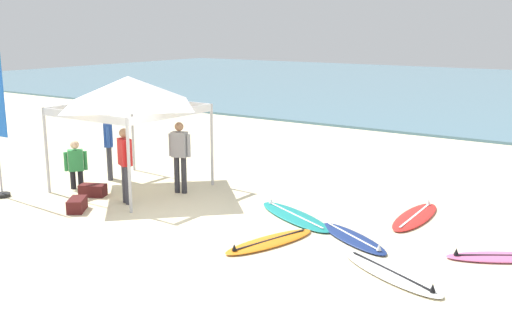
% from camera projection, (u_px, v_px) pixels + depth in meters
% --- Properties ---
extents(ground_plane, '(80.00, 80.00, 0.00)m').
position_uv_depth(ground_plane, '(189.00, 222.00, 12.17)').
color(ground_plane, beige).
extents(canopy_tent, '(2.90, 2.90, 2.75)m').
position_uv_depth(canopy_tent, '(128.00, 91.00, 14.15)').
color(canopy_tent, '#B7B7BC').
rests_on(canopy_tent, ground).
extents(surfboard_white, '(2.21, 1.44, 0.19)m').
position_uv_depth(surfboard_white, '(391.00, 273.00, 9.57)').
color(surfboard_white, white).
rests_on(surfboard_white, ground).
extents(surfboard_red, '(0.67, 2.22, 0.19)m').
position_uv_depth(surfboard_red, '(415.00, 216.00, 12.41)').
color(surfboard_red, red).
rests_on(surfboard_red, ground).
extents(surfboard_teal, '(2.38, 1.58, 0.19)m').
position_uv_depth(surfboard_teal, '(294.00, 216.00, 12.43)').
color(surfboard_teal, '#19847F').
rests_on(surfboard_teal, ground).
extents(surfboard_pink, '(1.84, 1.45, 0.19)m').
position_uv_depth(surfboard_pink, '(500.00, 257.00, 10.23)').
color(surfboard_pink, pink).
rests_on(surfboard_pink, ground).
extents(surfboard_navy, '(1.94, 1.41, 0.19)m').
position_uv_depth(surfboard_navy, '(353.00, 238.00, 11.14)').
color(surfboard_navy, navy).
rests_on(surfboard_navy, ground).
extents(surfboard_orange, '(1.07, 2.09, 0.19)m').
position_uv_depth(surfboard_orange, '(270.00, 242.00, 10.96)').
color(surfboard_orange, orange).
rests_on(surfboard_orange, ground).
extents(person_blue, '(0.43, 0.41, 1.71)m').
position_uv_depth(person_blue, '(109.00, 142.00, 15.34)').
color(person_blue, '#383842').
rests_on(person_blue, ground).
extents(person_red, '(0.51, 0.35, 1.71)m').
position_uv_depth(person_red, '(125.00, 160.00, 13.25)').
color(person_red, '#383842').
rests_on(person_red, ground).
extents(person_grey, '(0.53, 0.32, 1.71)m').
position_uv_depth(person_grey, '(180.00, 152.00, 14.09)').
color(person_grey, '#2D2D33').
rests_on(person_grey, ground).
extents(person_green, '(0.39, 0.45, 1.20)m').
position_uv_depth(person_green, '(76.00, 162.00, 14.55)').
color(person_green, black).
rests_on(person_green, ground).
extents(gear_bag_near_tent, '(0.62, 0.67, 0.28)m').
position_uv_depth(gear_bag_near_tent, '(77.00, 205.00, 12.87)').
color(gear_bag_near_tent, '#4C1919').
rests_on(gear_bag_near_tent, ground).
extents(gear_bag_by_pole, '(0.68, 0.54, 0.28)m').
position_uv_depth(gear_bag_by_pole, '(93.00, 190.00, 14.00)').
color(gear_bag_by_pole, '#4C1919').
rests_on(gear_bag_by_pole, ground).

